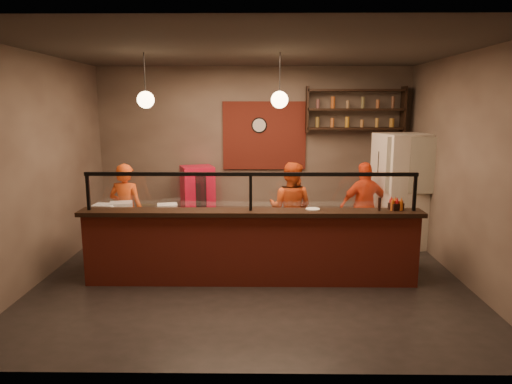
{
  "coord_description": "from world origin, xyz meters",
  "views": [
    {
      "loc": [
        0.15,
        -6.37,
        2.46
      ],
      "look_at": [
        0.07,
        0.3,
        1.2
      ],
      "focal_mm": 32.0,
      "sensor_mm": 36.0,
      "label": 1
    }
  ],
  "objects_px": {
    "cook_right": "(365,207)",
    "condiment_caddy": "(396,206)",
    "cook_left": "(127,211)",
    "cook_mid": "(291,208)",
    "pepper_mill": "(379,204)",
    "red_cooler": "(198,201)",
    "wall_clock": "(259,125)",
    "fridge": "(401,191)",
    "pizza_dough": "(259,213)"
  },
  "relations": [
    {
      "from": "cook_right",
      "to": "pizza_dough",
      "type": "relative_size",
      "value": 3.01
    },
    {
      "from": "red_cooler",
      "to": "pepper_mill",
      "type": "height_order",
      "value": "red_cooler"
    },
    {
      "from": "cook_right",
      "to": "pepper_mill",
      "type": "height_order",
      "value": "cook_right"
    },
    {
      "from": "wall_clock",
      "to": "cook_right",
      "type": "bearing_deg",
      "value": -33.17
    },
    {
      "from": "cook_right",
      "to": "condiment_caddy",
      "type": "xyz_separation_m",
      "value": [
        0.08,
        -1.51,
        0.34
      ]
    },
    {
      "from": "wall_clock",
      "to": "pepper_mill",
      "type": "bearing_deg",
      "value": -58.99
    },
    {
      "from": "wall_clock",
      "to": "cook_left",
      "type": "bearing_deg",
      "value": -142.8
    },
    {
      "from": "condiment_caddy",
      "to": "wall_clock",
      "type": "bearing_deg",
      "value": 125.04
    },
    {
      "from": "cook_left",
      "to": "pepper_mill",
      "type": "relative_size",
      "value": 8.74
    },
    {
      "from": "wall_clock",
      "to": "condiment_caddy",
      "type": "relative_size",
      "value": 1.74
    },
    {
      "from": "condiment_caddy",
      "to": "pepper_mill",
      "type": "height_order",
      "value": "pepper_mill"
    },
    {
      "from": "cook_right",
      "to": "pepper_mill",
      "type": "relative_size",
      "value": 8.58
    },
    {
      "from": "fridge",
      "to": "pepper_mill",
      "type": "height_order",
      "value": "fridge"
    },
    {
      "from": "fridge",
      "to": "condiment_caddy",
      "type": "height_order",
      "value": "fridge"
    },
    {
      "from": "wall_clock",
      "to": "fridge",
      "type": "xyz_separation_m",
      "value": [
        2.5,
        -0.96,
        -1.1
      ]
    },
    {
      "from": "cook_mid",
      "to": "pepper_mill",
      "type": "height_order",
      "value": "cook_mid"
    },
    {
      "from": "fridge",
      "to": "pizza_dough",
      "type": "distance_m",
      "value": 2.81
    },
    {
      "from": "cook_mid",
      "to": "pepper_mill",
      "type": "relative_size",
      "value": 8.69
    },
    {
      "from": "cook_right",
      "to": "pizza_dough",
      "type": "distance_m",
      "value": 2.11
    },
    {
      "from": "fridge",
      "to": "cook_mid",
      "type": "bearing_deg",
      "value": 177.96
    },
    {
      "from": "cook_right",
      "to": "condiment_caddy",
      "type": "relative_size",
      "value": 8.89
    },
    {
      "from": "cook_right",
      "to": "red_cooler",
      "type": "height_order",
      "value": "cook_right"
    },
    {
      "from": "cook_left",
      "to": "cook_right",
      "type": "height_order",
      "value": "cook_left"
    },
    {
      "from": "red_cooler",
      "to": "cook_mid",
      "type": "bearing_deg",
      "value": -51.48
    },
    {
      "from": "cook_mid",
      "to": "cook_right",
      "type": "bearing_deg",
      "value": -152.68
    },
    {
      "from": "wall_clock",
      "to": "cook_right",
      "type": "relative_size",
      "value": 0.2
    },
    {
      "from": "cook_left",
      "to": "cook_mid",
      "type": "height_order",
      "value": "cook_left"
    },
    {
      "from": "cook_mid",
      "to": "red_cooler",
      "type": "relative_size",
      "value": 1.15
    },
    {
      "from": "cook_mid",
      "to": "fridge",
      "type": "xyz_separation_m",
      "value": [
        1.96,
        0.4,
        0.22
      ]
    },
    {
      "from": "fridge",
      "to": "red_cooler",
      "type": "height_order",
      "value": "fridge"
    },
    {
      "from": "pizza_dough",
      "to": "condiment_caddy",
      "type": "distance_m",
      "value": 1.95
    },
    {
      "from": "cook_left",
      "to": "condiment_caddy",
      "type": "bearing_deg",
      "value": 175.97
    },
    {
      "from": "wall_clock",
      "to": "cook_right",
      "type": "height_order",
      "value": "wall_clock"
    },
    {
      "from": "cook_left",
      "to": "cook_mid",
      "type": "xyz_separation_m",
      "value": [
        2.69,
        0.27,
        -0.0
      ]
    },
    {
      "from": "cook_mid",
      "to": "condiment_caddy",
      "type": "distance_m",
      "value": 1.94
    },
    {
      "from": "wall_clock",
      "to": "cook_mid",
      "type": "bearing_deg",
      "value": -68.55
    },
    {
      "from": "cook_mid",
      "to": "red_cooler",
      "type": "bearing_deg",
      "value": -12.12
    },
    {
      "from": "cook_left",
      "to": "pepper_mill",
      "type": "bearing_deg",
      "value": 174.4
    },
    {
      "from": "cook_left",
      "to": "cook_mid",
      "type": "relative_size",
      "value": 1.01
    },
    {
      "from": "wall_clock",
      "to": "pizza_dough",
      "type": "xyz_separation_m",
      "value": [
        0.01,
        -2.25,
        -1.19
      ]
    },
    {
      "from": "cook_left",
      "to": "fridge",
      "type": "distance_m",
      "value": 4.7
    },
    {
      "from": "pepper_mill",
      "to": "red_cooler",
      "type": "bearing_deg",
      "value": 139.18
    },
    {
      "from": "cook_mid",
      "to": "cook_left",
      "type": "bearing_deg",
      "value": 25.26
    },
    {
      "from": "cook_mid",
      "to": "fridge",
      "type": "bearing_deg",
      "value": -148.94
    },
    {
      "from": "fridge",
      "to": "pepper_mill",
      "type": "xyz_separation_m",
      "value": [
        -0.85,
        -1.79,
        0.15
      ]
    },
    {
      "from": "wall_clock",
      "to": "cook_mid",
      "type": "distance_m",
      "value": 1.97
    },
    {
      "from": "fridge",
      "to": "condiment_caddy",
      "type": "relative_size",
      "value": 11.6
    },
    {
      "from": "pepper_mill",
      "to": "cook_mid",
      "type": "bearing_deg",
      "value": 128.85
    },
    {
      "from": "cook_left",
      "to": "red_cooler",
      "type": "relative_size",
      "value": 1.16
    },
    {
      "from": "cook_right",
      "to": "fridge",
      "type": "relative_size",
      "value": 0.77
    }
  ]
}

